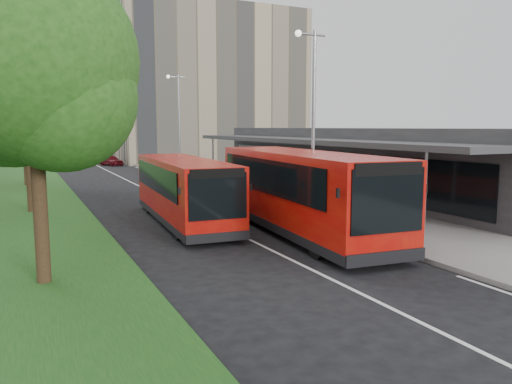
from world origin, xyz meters
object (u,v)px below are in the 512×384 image
Objects in this scene: tree_near at (32,74)px; litter_bin at (266,185)px; bus_main at (301,192)px; bus_second at (184,191)px; tree_far at (23,108)px; tree_mid at (25,95)px; car_near at (111,160)px; lamp_post_near at (312,112)px; car_far at (75,156)px; lamp_post_far at (178,119)px; bollard at (203,172)px.

tree_near is 18.59m from litter_bin.
bus_main is 10.94× the size of litter_bin.
bus_second is 9.47× the size of litter_bin.
tree_far reaches higher than bus_second.
bus_second is (5.84, -17.43, -3.98)m from tree_far.
tree_mid is 30.18m from car_near.
lamp_post_near is 2.03× the size of car_far.
bus_main is (-1.89, -2.37, -3.11)m from lamp_post_near.
tree_near is 0.74× the size of bus_main.
lamp_post_far is 22.66m from bus_main.
tree_near is at bearing -159.74° from bus_main.
bollard is (1.03, -2.82, -4.05)m from lamp_post_far.
car_near is at bearing 89.16° from bus_second.
bus_main is at bearing -98.51° from bollard.
tree_mid is 8.30× the size of litter_bin.
lamp_post_near is 6.45m from bus_second.
lamp_post_far is at bearing 77.39° from bus_second.
tree_near is 8.07× the size of litter_bin.
tree_far is at bearing -138.30° from car_near.
tree_mid is at bearing 147.64° from lamp_post_near.
tree_mid reaches higher than bus_main.
litter_bin is 9.50m from bollard.
tree_mid reaches higher than car_far.
tree_mid is 13.70m from litter_bin.
tree_mid is at bearing -130.68° from lamp_post_far.
bus_second reaches higher than bollard.
litter_bin is 0.32× the size of car_near.
car_far is at bearing 99.38° from bus_main.
tree_near is 1.04× the size of lamp_post_near.
litter_bin is (3.56, 10.07, -0.94)m from bus_main.
lamp_post_far is 2.45× the size of car_near.
tree_mid is 16.55m from bollard.
bus_main is (9.23, -21.42, -3.77)m from tree_far.
bus_second is at bearing -138.83° from litter_bin.
bollard is at bearing -99.89° from car_near.
lamp_post_near is (11.13, -7.05, -0.79)m from tree_mid.
tree_mid is 8.30× the size of bollard.
bus_second is at bearing -106.05° from lamp_post_far.
tree_near is 1.04× the size of lamp_post_far.
tree_far reaches higher than car_near.
tree_near is 48.47m from car_far.
tree_near is 10.30m from bus_main.
car_near is at bearing 94.41° from lamp_post_near.
car_far is (-6.68, 25.81, -0.01)m from bollard.
car_near is at bearing 73.65° from tree_mid.
tree_far is 17.74m from litter_bin.
lamp_post_near is 43.55m from car_far.
bollard is 0.32× the size of car_near.
bus_main is at bearing 15.62° from tree_near.
car_far is (-0.36, 41.37, -0.74)m from bus_second.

